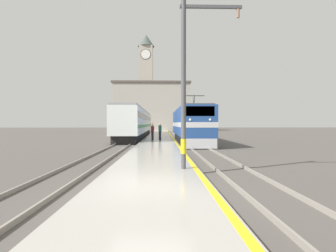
{
  "coord_description": "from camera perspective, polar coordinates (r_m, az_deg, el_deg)",
  "views": [
    {
      "loc": [
        0.33,
        -7.78,
        2.11
      ],
      "look_at": [
        1.05,
        21.68,
        1.83
      ],
      "focal_mm": 28.0,
      "sensor_mm": 36.0,
      "label": 1
    }
  ],
  "objects": [
    {
      "name": "ground_plane",
      "position": [
        37.84,
        -1.89,
        -2.64
      ],
      "size": [
        200.0,
        200.0,
        0.0
      ],
      "primitive_type": "plane",
      "color": "#514C47"
    },
    {
      "name": "platform",
      "position": [
        32.84,
        -1.97,
        -2.88
      ],
      "size": [
        3.69,
        140.0,
        0.29
      ],
      "color": "#ADA89E",
      "rests_on": "ground"
    },
    {
      "name": "rail_track_near",
      "position": [
        32.99,
        3.97,
        -3.06
      ],
      "size": [
        2.83,
        140.0,
        0.16
      ],
      "color": "#514C47",
      "rests_on": "ground"
    },
    {
      "name": "rail_track_far",
      "position": [
        33.06,
        -7.91,
        -3.06
      ],
      "size": [
        2.83,
        140.0,
        0.16
      ],
      "color": "#514C47",
      "rests_on": "ground"
    },
    {
      "name": "locomotive_train",
      "position": [
        29.28,
        4.64,
        0.25
      ],
      "size": [
        2.92,
        16.76,
        4.8
      ],
      "color": "black",
      "rests_on": "ground"
    },
    {
      "name": "passenger_train",
      "position": [
        40.87,
        -6.66,
        0.67
      ],
      "size": [
        2.92,
        31.58,
        4.08
      ],
      "color": "black",
      "rests_on": "ground"
    },
    {
      "name": "catenary_mast",
      "position": [
        10.73,
        4.15,
        10.93
      ],
      "size": [
        2.5,
        0.22,
        7.31
      ],
      "color": "#4C4C51",
      "rests_on": "platform"
    },
    {
      "name": "person_on_platform",
      "position": [
        28.77,
        -1.75,
        -1.12
      ],
      "size": [
        0.34,
        0.34,
        1.85
      ],
      "color": "#23232D",
      "rests_on": "platform"
    },
    {
      "name": "second_waiting_passenger",
      "position": [
        28.93,
        -3.4,
        -1.21
      ],
      "size": [
        0.34,
        0.34,
        1.76
      ],
      "color": "#23232D",
      "rests_on": "platform"
    },
    {
      "name": "clock_tower",
      "position": [
        83.55,
        -4.78,
        9.99
      ],
      "size": [
        5.17,
        5.17,
        29.89
      ],
      "color": "#ADA393",
      "rests_on": "ground"
    },
    {
      "name": "station_building",
      "position": [
        76.01,
        -3.58,
        4.27
      ],
      "size": [
        22.25,
        6.8,
        14.01
      ],
      "color": "#A8A399",
      "rests_on": "ground"
    }
  ]
}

